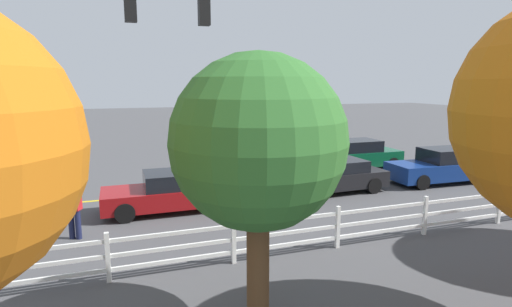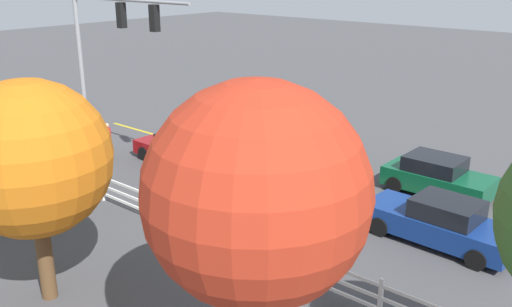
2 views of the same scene
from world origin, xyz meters
name	(u,v)px [view 1 (image 1 of 2)]	position (x,y,z in m)	size (l,w,h in m)	color
ground_plane	(218,190)	(0.00, 0.00, 0.00)	(120.00, 120.00, 0.00)	#444447
lane_center_stripe	(305,182)	(-4.00, 0.00, 0.00)	(28.00, 0.16, 0.01)	gold
signal_assembly	(86,49)	(4.50, 3.93, 5.27)	(7.29, 0.38, 7.52)	gray
car_0	(241,163)	(-1.59, -1.96, 0.66)	(4.60, 1.95, 1.36)	#0C4C2D
car_1	(330,176)	(-4.21, 1.80, 0.65)	(4.69, 1.94, 1.31)	black
car_2	(360,155)	(-7.96, -1.79, 0.73)	(4.01, 1.97, 1.50)	#0C4C2D
car_3	(173,192)	(2.14, 2.10, 0.66)	(4.58, 1.89, 1.36)	maroon
car_4	(442,167)	(-9.68, 2.01, 0.71)	(4.76, 2.00, 1.53)	navy
pedestrian	(73,207)	(5.13, 3.84, 0.93)	(0.47, 0.41, 1.69)	#191E3F
white_rail_fence	(383,220)	(-3.00, 6.86, 0.60)	(26.10, 0.10, 1.15)	white
tree_2	(258,144)	(1.68, 9.58, 3.37)	(2.99, 2.99, 4.89)	brown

